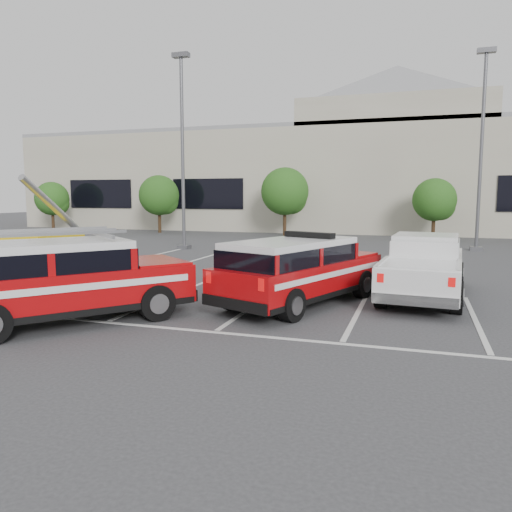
{
  "coord_description": "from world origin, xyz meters",
  "views": [
    {
      "loc": [
        4.04,
        -12.41,
        2.91
      ],
      "look_at": [
        -0.65,
        2.01,
        1.05
      ],
      "focal_mm": 35.0,
      "sensor_mm": 36.0,
      "label": 1
    }
  ],
  "objects": [
    {
      "name": "utility_rig",
      "position": [
        -9.12,
        2.36,
        0.72
      ],
      "size": [
        3.59,
        4.3,
        3.63
      ],
      "rotation": [
        0.0,
        0.0,
        -0.01
      ],
      "color": "#59595E",
      "rests_on": "ground"
    },
    {
      "name": "convention_building",
      "position": [
        0.18,
        31.86,
        4.72
      ],
      "size": [
        60.0,
        16.99,
        13.2
      ],
      "color": "#BFB6A1",
      "rests_on": "ground"
    },
    {
      "name": "white_pickup",
      "position": [
        4.25,
        2.49,
        0.7
      ],
      "size": [
        2.41,
        5.88,
        1.76
      ],
      "rotation": [
        0.0,
        0.0,
        -0.08
      ],
      "color": "silver",
      "rests_on": "ground"
    },
    {
      "name": "tree_left",
      "position": [
        -14.91,
        22.05,
        2.77
      ],
      "size": [
        3.07,
        3.07,
        4.42
      ],
      "color": "#3F2B19",
      "rests_on": "ground"
    },
    {
      "name": "ladder_suv",
      "position": [
        -3.58,
        -3.15,
        0.85
      ],
      "size": [
        5.04,
        5.55,
        2.13
      ],
      "rotation": [
        0.0,
        0.0,
        -0.68
      ],
      "color": "#9F070A",
      "rests_on": "ground"
    },
    {
      "name": "light_pole_mid",
      "position": [
        7.0,
        16.0,
        5.19
      ],
      "size": [
        0.9,
        0.6,
        10.24
      ],
      "color": "#59595E",
      "rests_on": "ground"
    },
    {
      "name": "ground",
      "position": [
        0.0,
        0.0,
        0.0
      ],
      "size": [
        120.0,
        120.0,
        0.0
      ],
      "primitive_type": "plane",
      "color": "#353537",
      "rests_on": "ground"
    },
    {
      "name": "light_pole_left",
      "position": [
        -8.0,
        12.0,
        5.19
      ],
      "size": [
        0.9,
        0.6,
        10.24
      ],
      "color": "#59595E",
      "rests_on": "ground"
    },
    {
      "name": "tree_mid_right",
      "position": [
        5.09,
        22.05,
        2.5
      ],
      "size": [
        2.77,
        2.77,
        3.99
      ],
      "color": "#3F2B19",
      "rests_on": "ground"
    },
    {
      "name": "fire_chief_suv",
      "position": [
        1.09,
        0.39,
        0.78
      ],
      "size": [
        3.81,
        5.79,
        1.91
      ],
      "rotation": [
        0.0,
        0.0,
        -0.37
      ],
      "color": "#9F070A",
      "rests_on": "ground"
    },
    {
      "name": "stall_markings",
      "position": [
        0.0,
        4.5,
        0.01
      ],
      "size": [
        23.0,
        15.0,
        0.01
      ],
      "primitive_type": "cube",
      "color": "silver",
      "rests_on": "ground"
    },
    {
      "name": "tree_far_left",
      "position": [
        -24.91,
        22.05,
        2.5
      ],
      "size": [
        2.77,
        2.77,
        3.99
      ],
      "color": "#3F2B19",
      "rests_on": "ground"
    },
    {
      "name": "tree_mid_left",
      "position": [
        -4.91,
        22.05,
        3.04
      ],
      "size": [
        3.37,
        3.37,
        4.85
      ],
      "color": "#3F2B19",
      "rests_on": "ground"
    }
  ]
}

